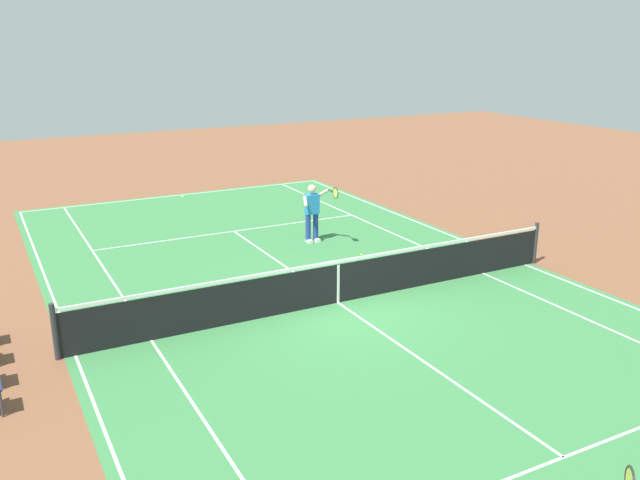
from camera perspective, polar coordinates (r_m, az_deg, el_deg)
ground_plane at (r=14.73m, az=1.53°, el=-5.36°), size 60.00×60.00×0.00m
court_slab at (r=14.73m, az=1.53°, el=-5.36°), size 24.20×11.40×0.00m
court_line_markings at (r=14.72m, az=1.53°, el=-5.35°), size 23.85×11.05×0.01m
tennis_net at (r=14.55m, az=1.54°, el=-3.57°), size 0.10×11.70×1.08m
tennis_player_near at (r=18.82m, az=-0.63°, el=2.57°), size 1.07×0.78×1.70m
tennis_ball at (r=17.83m, az=3.57°, el=-1.27°), size 0.07×0.07×0.07m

